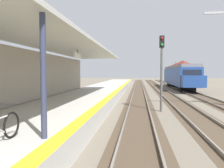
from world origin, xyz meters
The scene contains 8 objects.
station_platform centered at (-2.50, 16.00, 0.45)m, with size 5.00×80.00×0.91m.
station_building_with_canopy centered at (-4.30, 11.56, 2.66)m, with size 4.85×24.00×4.43m.
track_pair_nearest_platform centered at (1.90, 20.00, 0.05)m, with size 2.34×120.00×0.16m.
track_pair_middle centered at (5.30, 20.00, 0.05)m, with size 2.34×120.00×0.16m.
track_pair_far_side centered at (8.70, 20.00, 0.05)m, with size 2.34×120.00×0.16m.
approaching_train centered at (8.70, 36.80, 2.18)m, with size 2.93×19.60×4.76m.
rail_signal_post centered at (3.44, 14.53, 3.19)m, with size 0.32×0.34×5.20m.
distant_trackside_house centered at (15.10, 66.67, 3.34)m, with size 6.60×5.28×6.40m.
Camera 1 is at (1.89, -0.50, 2.68)m, focal length 34.43 mm.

